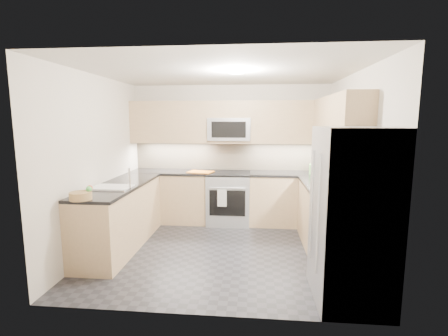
# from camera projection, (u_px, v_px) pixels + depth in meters

# --- Properties ---
(floor) EXTENTS (3.60, 3.20, 0.00)m
(floor) POSITION_uv_depth(u_px,v_px,m) (222.00, 250.00, 4.70)
(floor) COLOR black
(floor) RESTS_ON ground
(ceiling) EXTENTS (3.60, 3.20, 0.02)m
(ceiling) POSITION_uv_depth(u_px,v_px,m) (222.00, 72.00, 4.33)
(ceiling) COLOR beige
(ceiling) RESTS_ON wall_back
(wall_back) EXTENTS (3.60, 0.02, 2.50)m
(wall_back) POSITION_uv_depth(u_px,v_px,m) (230.00, 153.00, 6.09)
(wall_back) COLOR beige
(wall_back) RESTS_ON floor
(wall_front) EXTENTS (3.60, 0.02, 2.50)m
(wall_front) POSITION_uv_depth(u_px,v_px,m) (204.00, 189.00, 2.94)
(wall_front) COLOR beige
(wall_front) RESTS_ON floor
(wall_left) EXTENTS (0.02, 3.20, 2.50)m
(wall_left) POSITION_uv_depth(u_px,v_px,m) (98.00, 163.00, 4.69)
(wall_left) COLOR beige
(wall_left) RESTS_ON floor
(wall_right) EXTENTS (0.02, 3.20, 2.50)m
(wall_right) POSITION_uv_depth(u_px,v_px,m) (355.00, 166.00, 4.35)
(wall_right) COLOR beige
(wall_right) RESTS_ON floor
(base_cab_back_left) EXTENTS (1.42, 0.60, 0.90)m
(base_cab_back_left) POSITION_uv_depth(u_px,v_px,m) (170.00, 197.00, 6.02)
(base_cab_back_left) COLOR tan
(base_cab_back_left) RESTS_ON floor
(base_cab_back_right) EXTENTS (1.42, 0.60, 0.90)m
(base_cab_back_right) POSITION_uv_depth(u_px,v_px,m) (289.00, 200.00, 5.82)
(base_cab_back_right) COLOR tan
(base_cab_back_right) RESTS_ON floor
(base_cab_right) EXTENTS (0.60, 1.70, 0.90)m
(base_cab_right) POSITION_uv_depth(u_px,v_px,m) (327.00, 220.00, 4.64)
(base_cab_right) COLOR tan
(base_cab_right) RESTS_ON floor
(base_cab_peninsula) EXTENTS (0.60, 2.00, 0.90)m
(base_cab_peninsula) POSITION_uv_depth(u_px,v_px,m) (121.00, 217.00, 4.78)
(base_cab_peninsula) COLOR tan
(base_cab_peninsula) RESTS_ON floor
(countertop_back_left) EXTENTS (1.42, 0.63, 0.04)m
(countertop_back_left) POSITION_uv_depth(u_px,v_px,m) (170.00, 172.00, 5.95)
(countertop_back_left) COLOR black
(countertop_back_left) RESTS_ON base_cab_back_left
(countertop_back_right) EXTENTS (1.42, 0.63, 0.04)m
(countertop_back_right) POSITION_uv_depth(u_px,v_px,m) (290.00, 174.00, 5.75)
(countertop_back_right) COLOR black
(countertop_back_right) RESTS_ON base_cab_back_right
(countertop_right) EXTENTS (0.63, 1.70, 0.04)m
(countertop_right) POSITION_uv_depth(u_px,v_px,m) (328.00, 188.00, 4.58)
(countertop_right) COLOR black
(countertop_right) RESTS_ON base_cab_right
(countertop_peninsula) EXTENTS (0.63, 2.00, 0.04)m
(countertop_peninsula) POSITION_uv_depth(u_px,v_px,m) (119.00, 186.00, 4.71)
(countertop_peninsula) COLOR black
(countertop_peninsula) RESTS_ON base_cab_peninsula
(upper_cab_back) EXTENTS (3.60, 0.35, 0.75)m
(upper_cab_back) POSITION_uv_depth(u_px,v_px,m) (230.00, 122.00, 5.84)
(upper_cab_back) COLOR tan
(upper_cab_back) RESTS_ON wall_back
(upper_cab_right) EXTENTS (0.35, 1.95, 0.75)m
(upper_cab_right) POSITION_uv_depth(u_px,v_px,m) (338.00, 123.00, 4.55)
(upper_cab_right) COLOR tan
(upper_cab_right) RESTS_ON wall_right
(backsplash_back) EXTENTS (3.60, 0.01, 0.51)m
(backsplash_back) POSITION_uv_depth(u_px,v_px,m) (230.00, 156.00, 6.10)
(backsplash_back) COLOR tan
(backsplash_back) RESTS_ON wall_back
(backsplash_right) EXTENTS (0.01, 2.30, 0.51)m
(backsplash_right) POSITION_uv_depth(u_px,v_px,m) (345.00, 166.00, 4.80)
(backsplash_right) COLOR tan
(backsplash_right) RESTS_ON wall_right
(gas_range) EXTENTS (0.76, 0.65, 0.91)m
(gas_range) POSITION_uv_depth(u_px,v_px,m) (229.00, 198.00, 5.89)
(gas_range) COLOR #A3A7AB
(gas_range) RESTS_ON floor
(range_cooktop) EXTENTS (0.76, 0.65, 0.03)m
(range_cooktop) POSITION_uv_depth(u_px,v_px,m) (229.00, 173.00, 5.82)
(range_cooktop) COLOR black
(range_cooktop) RESTS_ON gas_range
(oven_door_glass) EXTENTS (0.62, 0.02, 0.45)m
(oven_door_glass) POSITION_uv_depth(u_px,v_px,m) (227.00, 203.00, 5.57)
(oven_door_glass) COLOR black
(oven_door_glass) RESTS_ON gas_range
(oven_handle) EXTENTS (0.60, 0.02, 0.02)m
(oven_handle) POSITION_uv_depth(u_px,v_px,m) (227.00, 188.00, 5.51)
(oven_handle) COLOR #B2B5BA
(oven_handle) RESTS_ON gas_range
(microwave) EXTENTS (0.76, 0.40, 0.40)m
(microwave) POSITION_uv_depth(u_px,v_px,m) (229.00, 129.00, 5.83)
(microwave) COLOR #929399
(microwave) RESTS_ON upper_cab_back
(microwave_door) EXTENTS (0.60, 0.01, 0.28)m
(microwave_door) POSITION_uv_depth(u_px,v_px,m) (229.00, 130.00, 5.63)
(microwave_door) COLOR black
(microwave_door) RESTS_ON microwave
(refrigerator) EXTENTS (0.70, 0.90, 1.80)m
(refrigerator) POSITION_uv_depth(u_px,v_px,m) (352.00, 216.00, 3.30)
(refrigerator) COLOR #A0A2A8
(refrigerator) RESTS_ON floor
(fridge_handle_left) EXTENTS (0.02, 0.02, 1.20)m
(fridge_handle_left) POSITION_uv_depth(u_px,v_px,m) (318.00, 215.00, 3.15)
(fridge_handle_left) COLOR #B2B5BA
(fridge_handle_left) RESTS_ON refrigerator
(fridge_handle_right) EXTENTS (0.02, 0.02, 1.20)m
(fridge_handle_right) POSITION_uv_depth(u_px,v_px,m) (312.00, 205.00, 3.51)
(fridge_handle_right) COLOR #B2B5BA
(fridge_handle_right) RESTS_ON refrigerator
(sink_basin) EXTENTS (0.52, 0.38, 0.16)m
(sink_basin) POSITION_uv_depth(u_px,v_px,m) (112.00, 192.00, 4.47)
(sink_basin) COLOR white
(sink_basin) RESTS_ON base_cab_peninsula
(faucet) EXTENTS (0.03, 0.03, 0.28)m
(faucet) POSITION_uv_depth(u_px,v_px,m) (129.00, 178.00, 4.41)
(faucet) COLOR silver
(faucet) RESTS_ON countertop_peninsula
(utensil_bowl) EXTENTS (0.37, 0.37, 0.18)m
(utensil_bowl) POSITION_uv_depth(u_px,v_px,m) (318.00, 169.00, 5.55)
(utensil_bowl) COLOR #6ABB50
(utensil_bowl) RESTS_ON countertop_back_right
(cutting_board) EXTENTS (0.49, 0.40, 0.01)m
(cutting_board) POSITION_uv_depth(u_px,v_px,m) (201.00, 172.00, 5.79)
(cutting_board) COLOR orange
(cutting_board) RESTS_ON countertop_back_left
(fruit_basket) EXTENTS (0.33, 0.33, 0.09)m
(fruit_basket) POSITION_uv_depth(u_px,v_px,m) (81.00, 196.00, 3.79)
(fruit_basket) COLOR #A8814E
(fruit_basket) RESTS_ON countertop_peninsula
(fruit_apple) EXTENTS (0.07, 0.07, 0.07)m
(fruit_apple) POSITION_uv_depth(u_px,v_px,m) (90.00, 188.00, 3.90)
(fruit_apple) COLOR red
(fruit_apple) RESTS_ON fruit_basket
(fruit_pear) EXTENTS (0.07, 0.07, 0.07)m
(fruit_pear) POSITION_uv_depth(u_px,v_px,m) (89.00, 189.00, 3.84)
(fruit_pear) COLOR #50BC52
(fruit_pear) RESTS_ON fruit_basket
(dish_towel_check) EXTENTS (0.16, 0.02, 0.30)m
(dish_towel_check) POSITION_uv_depth(u_px,v_px,m) (222.00, 198.00, 5.52)
(dish_towel_check) COLOR silver
(dish_towel_check) RESTS_ON oven_handle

